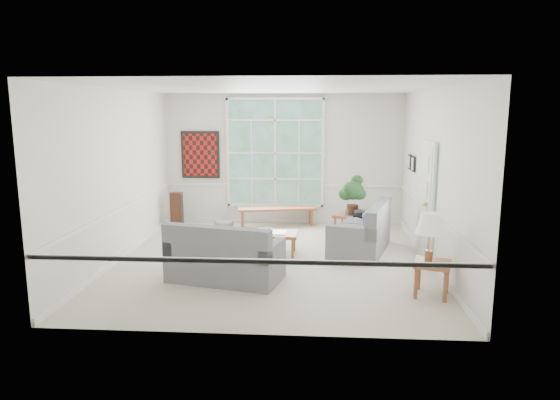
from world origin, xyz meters
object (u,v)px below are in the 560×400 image
Objects in this scene: loveseat_front at (225,251)px; side_table at (432,279)px; coffee_table at (268,243)px; end_table at (348,227)px; loveseat_right at (360,227)px.

side_table is at bearing 4.15° from loveseat_front.
coffee_table is at bearing 83.24° from loveseat_front.
loveseat_front is 3.37m from end_table.
coffee_table is 1.96m from end_table.
coffee_table is at bearing -154.14° from loveseat_right.
side_table is at bearing -53.43° from loveseat_right.
loveseat_right is 0.94m from end_table.
loveseat_front is at bearing -125.81° from loveseat_right.
loveseat_front is 3.38× the size of side_table.
side_table is (3.07, -0.49, -0.21)m from loveseat_front.
end_table is at bearing 116.38° from loveseat_right.
loveseat_right is 2.39m from side_table.
loveseat_right is at bearing 110.22° from side_table.
loveseat_right is 1.76m from coffee_table.
end_table is (-0.16, 0.90, -0.20)m from loveseat_right.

